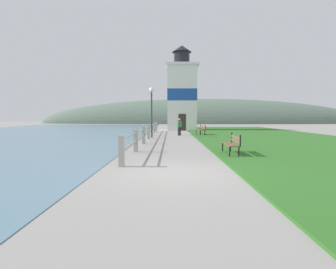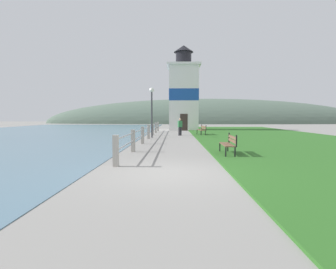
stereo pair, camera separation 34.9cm
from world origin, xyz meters
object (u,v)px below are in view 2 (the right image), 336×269
Objects in this scene: lamp_post at (152,103)px; person_strolling at (180,126)px; park_bench_near at (229,143)px; park_bench_midway at (202,129)px; lighthouse at (183,94)px.

person_strolling is at bearing 46.24° from lamp_post.
park_bench_near is 0.44× the size of lamp_post.
person_strolling is (-2.00, -0.45, 0.29)m from park_bench_midway.
lamp_post is at bearing -103.40° from lighthouse.
lamp_post is (-2.29, -2.39, 1.91)m from person_strolling.
park_bench_midway is 5.60m from lamp_post.
lamp_post is at bearing 110.51° from person_strolling.
park_bench_midway is at bearing -102.99° from person_strolling.
park_bench_near is 11.97m from person_strolling.
park_bench_near is 21.97m from lighthouse.
lamp_post is (-4.21, 9.42, 2.20)m from park_bench_near.
park_bench_near is 12.26m from park_bench_midway.
park_bench_near is 0.92× the size of park_bench_midway.
lamp_post is at bearing 26.67° from park_bench_midway.
park_bench_near is 0.17× the size of lighthouse.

